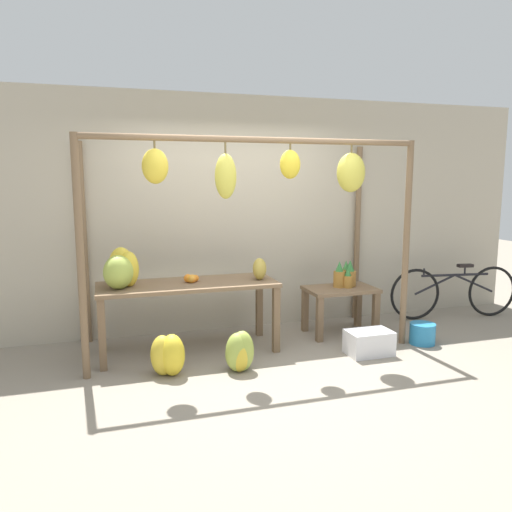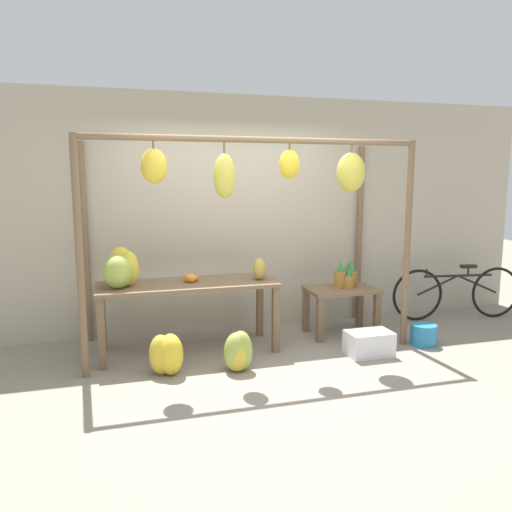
{
  "view_description": "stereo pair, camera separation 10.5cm",
  "coord_description": "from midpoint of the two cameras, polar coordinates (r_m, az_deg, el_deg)",
  "views": [
    {
      "loc": [
        -1.48,
        -4.24,
        1.83
      ],
      "look_at": [
        0.1,
        0.86,
        1.0
      ],
      "focal_mm": 35.0,
      "sensor_mm": 36.0,
      "label": 1
    },
    {
      "loc": [
        -1.38,
        -4.27,
        1.83
      ],
      "look_at": [
        0.1,
        0.86,
        1.0
      ],
      "focal_mm": 35.0,
      "sensor_mm": 36.0,
      "label": 2
    }
  ],
  "objects": [
    {
      "name": "ground_plane",
      "position": [
        4.85,
        1.3,
        -13.32
      ],
      "size": [
        20.0,
        20.0,
        0.0
      ],
      "primitive_type": "plane",
      "color": "gray"
    },
    {
      "name": "shop_wall_back",
      "position": [
        6.04,
        -3.5,
        4.77
      ],
      "size": [
        8.0,
        0.08,
        2.8
      ],
      "color": "#B2A893",
      "rests_on": "ground_plane"
    },
    {
      "name": "stall_awning",
      "position": [
        5.09,
        0.18,
        7.02
      ],
      "size": [
        3.43,
        1.26,
        2.23
      ],
      "color": "brown",
      "rests_on": "ground_plane"
    },
    {
      "name": "display_table_main",
      "position": [
        5.31,
        -8.34,
        -4.1
      ],
      "size": [
        1.86,
        0.69,
        0.75
      ],
      "color": "brown",
      "rests_on": "ground_plane"
    },
    {
      "name": "display_table_side",
      "position": [
        5.98,
        9.11,
        -4.75
      ],
      "size": [
        0.82,
        0.52,
        0.56
      ],
      "color": "brown",
      "rests_on": "ground_plane"
    },
    {
      "name": "banana_pile_on_table",
      "position": [
        5.18,
        -15.66,
        -1.49
      ],
      "size": [
        0.44,
        0.49,
        0.4
      ],
      "color": "gold",
      "rests_on": "display_table_main"
    },
    {
      "name": "orange_pile",
      "position": [
        5.29,
        -7.96,
        -2.58
      ],
      "size": [
        0.16,
        0.14,
        0.09
      ],
      "color": "orange",
      "rests_on": "display_table_main"
    },
    {
      "name": "pineapple_cluster",
      "position": [
        6.02,
        9.76,
        -2.27
      ],
      "size": [
        0.28,
        0.24,
        0.32
      ],
      "color": "#A3702D",
      "rests_on": "display_table_side"
    },
    {
      "name": "banana_pile_ground_left",
      "position": [
        4.83,
        -10.64,
        -11.07
      ],
      "size": [
        0.37,
        0.32,
        0.4
      ],
      "color": "yellow",
      "rests_on": "ground_plane"
    },
    {
      "name": "banana_pile_ground_right",
      "position": [
        4.86,
        -2.59,
        -10.98
      ],
      "size": [
        0.32,
        0.3,
        0.39
      ],
      "color": "#9EB247",
      "rests_on": "ground_plane"
    },
    {
      "name": "fruit_crate_white",
      "position": [
        5.42,
        12.23,
        -9.64
      ],
      "size": [
        0.46,
        0.31,
        0.25
      ],
      "color": "silver",
      "rests_on": "ground_plane"
    },
    {
      "name": "blue_bucket",
      "position": [
        5.91,
        17.99,
        -8.44
      ],
      "size": [
        0.28,
        0.28,
        0.23
      ],
      "color": "teal",
      "rests_on": "ground_plane"
    },
    {
      "name": "parked_bicycle",
      "position": [
        7.06,
        21.3,
        -3.8
      ],
      "size": [
        1.76,
        0.28,
        0.72
      ],
      "color": "black",
      "rests_on": "ground_plane"
    },
    {
      "name": "papaya_pile",
      "position": [
        5.38,
        -0.14,
        -1.55
      ],
      "size": [
        0.19,
        0.22,
        0.23
      ],
      "color": "#B2993D",
      "rests_on": "display_table_main"
    }
  ]
}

